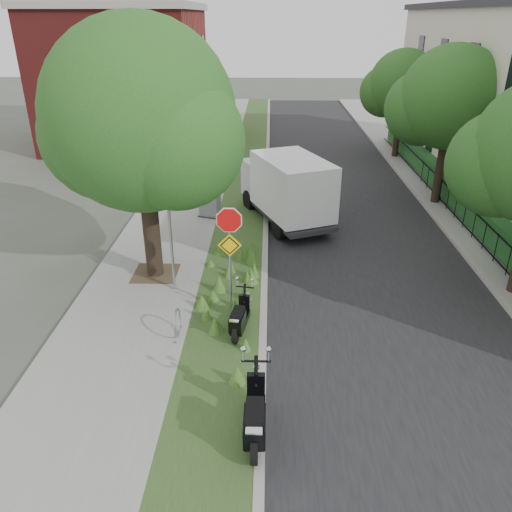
{
  "coord_description": "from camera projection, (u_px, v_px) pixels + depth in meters",
  "views": [
    {
      "loc": [
        -0.38,
        -11.29,
        7.6
      ],
      "look_at": [
        -0.74,
        1.74,
        1.3
      ],
      "focal_mm": 35.0,
      "sensor_mm": 36.0,
      "label": 1
    }
  ],
  "objects": [
    {
      "name": "box_truck",
      "position": [
        287.0,
        186.0,
        19.67
      ],
      "size": [
        3.81,
        5.54,
        2.34
      ],
      "color": "#262628",
      "rests_on": "ground"
    },
    {
      "name": "kerb_far",
      "position": [
        423.0,
        202.0,
        22.27
      ],
      "size": [
        0.2,
        60.0,
        0.13
      ],
      "primitive_type": "cube",
      "color": "#9E9991",
      "rests_on": "ground"
    },
    {
      "name": "kerb_near",
      "position": [
        266.0,
        201.0,
        22.44
      ],
      "size": [
        0.2,
        60.0,
        0.13
      ],
      "primitive_type": "cube",
      "color": "#9E9991",
      "rests_on": "ground"
    },
    {
      "name": "fence_far",
      "position": [
        441.0,
        190.0,
        21.98
      ],
      "size": [
        0.04,
        24.0,
        1.0
      ],
      "color": "black",
      "rests_on": "ground"
    },
    {
      "name": "road",
      "position": [
        344.0,
        203.0,
        22.38
      ],
      "size": [
        7.0,
        60.0,
        0.01
      ],
      "primitive_type": "cube",
      "color": "black",
      "rests_on": "ground"
    },
    {
      "name": "sign_assembly",
      "position": [
        230.0,
        240.0,
        13.0
      ],
      "size": [
        0.94,
        0.08,
        3.22
      ],
      "color": "#A5A8AD",
      "rests_on": "ground"
    },
    {
      "name": "far_tree_c",
      "position": [
        402.0,
        88.0,
        27.8
      ],
      "size": [
        4.37,
        3.89,
        5.93
      ],
      "color": "black",
      "rests_on": "ground"
    },
    {
      "name": "scooter_near",
      "position": [
        239.0,
        321.0,
        12.85
      ],
      "size": [
        0.51,
        1.62,
        0.78
      ],
      "color": "black",
      "rests_on": "ground"
    },
    {
      "name": "scooter_far",
      "position": [
        255.0,
        422.0,
        9.53
      ],
      "size": [
        0.41,
        2.02,
        0.96
      ],
      "color": "black",
      "rests_on": "ground"
    },
    {
      "name": "sidewalk_near",
      "position": [
        184.0,
        200.0,
        22.54
      ],
      "size": [
        3.5,
        60.0,
        0.12
      ],
      "primitive_type": "cube",
      "color": "gray",
      "rests_on": "ground"
    },
    {
      "name": "hedge_far",
      "position": [
        457.0,
        190.0,
        21.97
      ],
      "size": [
        1.0,
        24.0,
        1.1
      ],
      "primitive_type": "cube",
      "color": "#174117",
      "rests_on": "footpath_far"
    },
    {
      "name": "bike_hoop",
      "position": [
        177.0,
        323.0,
        12.77
      ],
      "size": [
        0.06,
        0.78,
        0.77
      ],
      "color": "#A5A8AD",
      "rests_on": "ground"
    },
    {
      "name": "footpath_far",
      "position": [
        461.0,
        203.0,
        22.23
      ],
      "size": [
        3.2,
        60.0,
        0.12
      ],
      "primitive_type": "cube",
      "color": "gray",
      "rests_on": "ground"
    },
    {
      "name": "far_tree_b",
      "position": [
        449.0,
        103.0,
        20.43
      ],
      "size": [
        4.83,
        4.31,
        6.56
      ],
      "color": "black",
      "rests_on": "ground"
    },
    {
      "name": "brick_building",
      "position": [
        127.0,
        75.0,
        31.66
      ],
      "size": [
        9.4,
        10.4,
        8.3
      ],
      "color": "maroon",
      "rests_on": "ground"
    },
    {
      "name": "utility_cabinet",
      "position": [
        210.0,
        203.0,
        20.37
      ],
      "size": [
        1.02,
        0.83,
        1.18
      ],
      "color": "#262628",
      "rests_on": "ground"
    },
    {
      "name": "bare_post",
      "position": [
        170.0,
        228.0,
        14.23
      ],
      "size": [
        0.08,
        0.08,
        4.0
      ],
      "color": "#A5A8AD",
      "rests_on": "ground"
    },
    {
      "name": "street_tree_main",
      "position": [
        139.0,
        125.0,
        14.04
      ],
      "size": [
        6.21,
        5.54,
        7.66
      ],
      "color": "black",
      "rests_on": "ground"
    },
    {
      "name": "verge",
      "position": [
        244.0,
        201.0,
        22.47
      ],
      "size": [
        2.0,
        60.0,
        0.12
      ],
      "primitive_type": "cube",
      "color": "#2B4A1F",
      "rests_on": "ground"
    },
    {
      "name": "ground",
      "position": [
        282.0,
        328.0,
        13.46
      ],
      "size": [
        120.0,
        120.0,
        0.0
      ],
      "primitive_type": "plane",
      "color": "#4C5147",
      "rests_on": "ground"
    }
  ]
}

